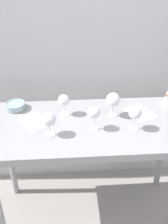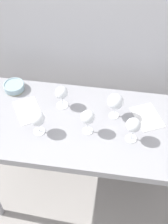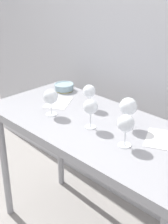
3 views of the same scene
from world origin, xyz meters
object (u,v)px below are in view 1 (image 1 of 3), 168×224
Objects in this scene: wine_glass_far_left at (64,101)px; wine_glass_far_right at (113,100)px; tasting_sheet_lower at (34,122)px; wine_glass_near_right at (135,113)px; wine_glass_near_center at (94,113)px; tasting_sheet_upper at (141,113)px; tasting_bowl at (16,106)px; decanter_funnel at (167,100)px; wine_glass_near_left at (49,120)px.

wine_glass_far_right is (0.33, -0.04, 0.01)m from wine_glass_far_left.
wine_glass_near_right is at bearing -42.59° from tasting_sheet_lower.
wine_glass_far_left is 0.49m from wine_glass_near_right.
wine_glass_near_center reaches higher than tasting_sheet_upper.
decanter_funnel is at bearing -0.82° from tasting_bowl.
wine_glass_near_left is 0.47m from wine_glass_far_right.
tasting_sheet_lower is (-0.65, 0.13, -0.12)m from wine_glass_near_right.
wine_glass_near_left is 0.92× the size of wine_glass_far_right.
wine_glass_far_left is 0.37m from tasting_bowl.
wine_glass_near_left is at bearing -170.68° from wine_glass_near_center.
wine_glass_near_right is 0.24m from tasting_sheet_upper.
wine_glass_far_left is 0.34m from wine_glass_far_right.
tasting_bowl is at bearing 164.42° from wine_glass_far_left.
wine_glass_near_center is 0.78× the size of tasting_sheet_lower.
wine_glass_far_right reaches higher than wine_glass_near_center.
wine_glass_near_left is 0.68m from tasting_sheet_upper.
tasting_sheet_upper is at bearing 25.19° from wine_glass_near_center.
wine_glass_near_center reaches higher than wine_glass_far_left.
decanter_funnel is at bearing 15.97° from wine_glass_far_right.
wine_glass_near_left reaches higher than tasting_bowl.
tasting_sheet_upper is 0.89m from tasting_bowl.
decanter_funnel is (0.75, 0.08, -0.07)m from wine_glass_far_left.
wine_glass_near_left is 0.22m from tasting_sheet_lower.
decanter_funnel is (0.84, 0.31, -0.07)m from wine_glass_near_left.
decanter_funnel is at bearing 43.14° from wine_glass_near_right.
wine_glass_far_right reaches higher than tasting_bowl.
wine_glass_near_right is 0.78× the size of tasting_sheet_lower.
tasting_sheet_upper is (0.35, 0.16, -0.12)m from wine_glass_near_center.
wine_glass_far_right is at bearing -27.55° from tasting_sheet_lower.
wine_glass_far_left is 0.26m from wine_glass_near_center.
tasting_sheet_lower is at bearing 169.10° from wine_glass_near_right.
wine_glass_near_left is at bearing 172.58° from tasting_sheet_upper.
wine_glass_far_right reaches higher than decanter_funnel.
wine_glass_far_right is 0.85× the size of tasting_sheet_upper.
wine_glass_far_right is at bearing 45.53° from wine_glass_near_center.
tasting_sheet_lower is at bearing 158.55° from tasting_sheet_upper.
wine_glass_near_center is (0.19, -0.18, 0.01)m from wine_glass_far_left.
wine_glass_near_left is at bearing -85.33° from tasting_sheet_lower.
tasting_bowl reaches higher than tasting_sheet_upper.
wine_glass_near_right is (0.54, 0.03, 0.01)m from wine_glass_near_left.
wine_glass_near_left is at bearing -52.30° from tasting_bowl.
wine_glass_near_right reaches higher than wine_glass_near_left.
decanter_funnel is (1.10, -0.02, 0.01)m from tasting_bowl.
tasting_sheet_lower is at bearing -159.38° from wine_glass_far_left.
tasting_sheet_upper is (0.54, -0.02, -0.11)m from wine_glass_far_left.
tasting_sheet_lower is at bearing -175.86° from wine_glass_far_right.
decanter_funnel is at bearing -22.28° from tasting_sheet_lower.
tasting_bowl is at bearing 159.29° from wine_glass_near_right.
tasting_sheet_upper is at bearing -2.16° from wine_glass_far_left.
tasting_bowl is 1.10m from decanter_funnel.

